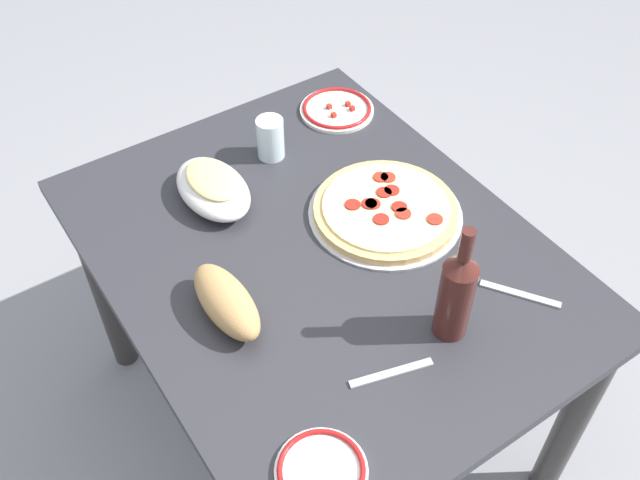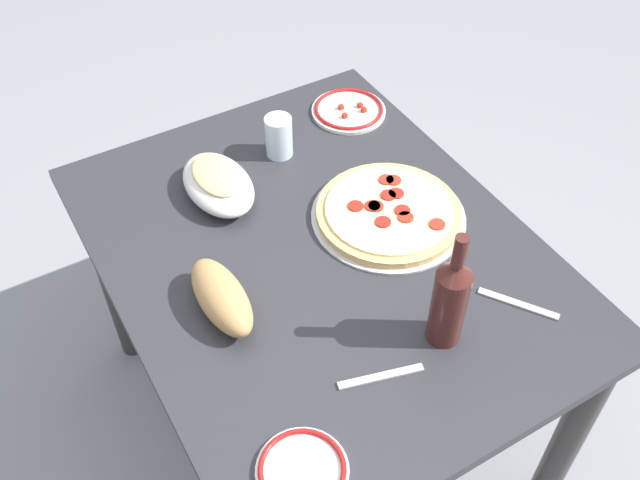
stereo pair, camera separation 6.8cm
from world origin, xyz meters
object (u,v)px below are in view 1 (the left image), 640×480
Objects in this scene: baked_pasta_dish at (213,187)px; side_plate_far at (321,470)px; pepperoni_pizza at (386,210)px; bread_loaf at (226,302)px; wine_bottle at (456,293)px; water_glass at (270,138)px; side_plate_near at (337,109)px; dining_table at (320,285)px.

baked_pasta_dish is 0.73m from side_plate_far.
bread_loaf reaches higher than pepperoni_pizza.
wine_bottle is at bearing 51.47° from bread_loaf.
water_glass is at bearing -162.02° from pepperoni_pizza.
wine_bottle is 0.77m from side_plate_near.
bread_loaf reaches higher than side_plate_near.
pepperoni_pizza is 1.64× the size of bread_loaf.
pepperoni_pizza reaches higher than dining_table.
bread_loaf is (0.45, -0.58, 0.03)m from side_plate_near.
dining_table is at bearing -39.05° from side_plate_near.
bread_loaf is at bearing -79.82° from dining_table.
water_glass is 0.67× the size of side_plate_far.
side_plate_near is at bearing 140.95° from dining_table.
dining_table is 7.05× the size of side_plate_far.
bread_loaf is (0.32, -0.14, 0.00)m from baked_pasta_dish.
baked_pasta_dish is at bearing -71.54° from water_glass.
wine_bottle is (0.33, -0.09, 0.10)m from pepperoni_pizza.
baked_pasta_dish reaches higher than dining_table.
baked_pasta_dish is (-0.27, -0.12, 0.17)m from dining_table.
water_glass is 0.25m from side_plate_near.
wine_bottle is at bearing 106.16° from side_plate_far.
side_plate_near is at bearing 105.69° from baked_pasta_dish.
bread_loaf is (0.39, -0.34, -0.01)m from water_glass.
dining_table is 0.34m from baked_pasta_dish.
dining_table is 5.71× the size of side_plate_near.
side_plate_near reaches higher than side_plate_far.
side_plate_near is (-0.40, 0.32, 0.13)m from dining_table.
side_plate_far is at bearing -33.67° from dining_table.
water_glass reaches higher than side_plate_near.
wine_bottle is at bearing 1.14° from water_glass.
pepperoni_pizza is 1.50× the size of baked_pasta_dish.
wine_bottle reaches higher than bread_loaf.
side_plate_near is (-0.12, 0.44, -0.03)m from baked_pasta_dish.
water_glass is at bearing -76.63° from side_plate_near.
side_plate_far is (0.45, -0.48, -0.01)m from pepperoni_pizza.
baked_pasta_dish is (-0.27, -0.31, 0.03)m from pepperoni_pizza.
side_plate_near is 0.91× the size of bread_loaf.
side_plate_near is (-0.73, 0.23, -0.10)m from wine_bottle.
wine_bottle is 1.28× the size of bread_loaf.
side_plate_near is at bearing 143.68° from side_plate_far.
baked_pasta_dish is 1.19× the size of side_plate_near.
side_plate_far is at bearing -47.15° from pepperoni_pizza.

